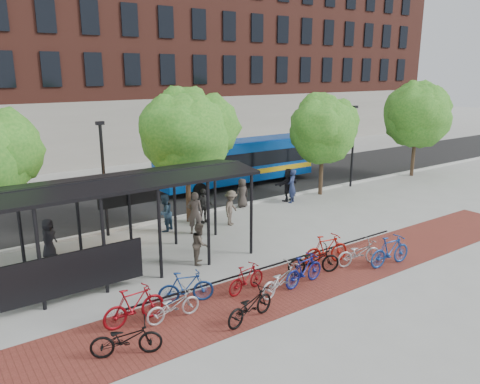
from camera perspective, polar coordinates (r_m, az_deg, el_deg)
ground at (r=22.32m, az=4.72°, el=-4.32°), size 160.00×160.00×0.00m
asphalt_street at (r=28.64m, az=-5.58°, el=-0.07°), size 160.00×8.00×0.01m
curb at (r=25.35m, az=-1.08°, el=-1.81°), size 160.00×0.25×0.12m
brick_strip at (r=17.64m, az=10.21°, el=-9.78°), size 24.00×3.00×0.01m
bike_rack_rail at (r=17.43m, az=5.02°, el=-9.93°), size 12.00×0.05×0.95m
building_brick at (r=48.39m, az=-6.23°, el=17.80°), size 55.00×14.00×20.00m
bus_shelter at (r=17.12m, az=-15.36°, el=-0.20°), size 10.60×3.07×3.60m
tree_b at (r=22.41m, az=-6.39°, el=7.44°), size 5.15×4.20×6.47m
tree_c at (r=27.90m, az=10.15°, el=7.86°), size 4.66×3.80×5.92m
tree_d at (r=34.83m, az=20.84°, el=9.13°), size 5.39×4.40×6.55m
lamp_post_left at (r=21.29m, az=-16.27°, el=1.88°), size 0.35×0.20×5.12m
lamp_post_right at (r=30.36m, az=13.60°, el=5.72°), size 0.35×0.20×5.12m
bus at (r=29.93m, az=-0.36°, el=3.91°), size 10.80×2.69×2.91m
bike_0 at (r=13.02m, az=-13.71°, el=-16.97°), size 1.96×1.32×0.97m
bike_1 at (r=14.35m, az=-12.79°, el=-13.34°), size 1.95×0.62×1.16m
bike_2 at (r=14.41m, az=-8.15°, el=-13.54°), size 1.74×0.61×0.91m
bike_3 at (r=15.25m, az=-6.60°, el=-11.46°), size 1.86×1.09×1.08m
bike_4 at (r=14.19m, az=1.23°, el=-13.66°), size 1.98×1.04×0.99m
bike_5 at (r=15.89m, az=0.78°, el=-10.47°), size 1.67×0.72×0.97m
bike_6 at (r=15.82m, az=5.04°, el=-10.59°), size 1.99×1.00×1.00m
bike_7 at (r=16.48m, az=7.80°, el=-9.41°), size 1.86×0.70×1.09m
bike_8 at (r=17.38m, az=8.97°, el=-8.23°), size 2.12×1.33×1.05m
bike_9 at (r=18.27m, az=10.47°, el=-6.92°), size 2.04×0.86×1.19m
bike_10 at (r=18.50m, az=14.28°, el=-7.19°), size 1.98×1.08×0.99m
bike_11 at (r=18.73m, az=17.83°, el=-6.85°), size 2.01×0.74×1.18m
pedestrian_0 at (r=20.03m, az=-22.31°, el=-5.22°), size 0.91×0.92×1.61m
pedestrian_1 at (r=21.27m, az=-5.53°, el=-2.53°), size 0.84×0.73×1.95m
pedestrian_2 at (r=21.78m, az=-9.16°, el=-2.53°), size 1.07×1.01×1.75m
pedestrian_3 at (r=22.36m, az=-1.10°, el=-1.95°), size 1.27×1.14×1.70m
pedestrian_4 at (r=22.79m, az=-4.52°, el=-1.67°), size 1.03×0.49×1.70m
pedestrian_5 at (r=26.63m, az=5.93°, el=0.88°), size 1.79×0.70×1.88m
pedestrian_6 at (r=25.31m, az=0.26°, el=-0.11°), size 0.79×0.53×1.58m
pedestrian_7 at (r=26.31m, az=6.33°, el=0.72°), size 0.83×0.75×1.90m
pedestrian_8 at (r=18.07m, az=-4.90°, el=-6.25°), size 0.95×0.98×1.60m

